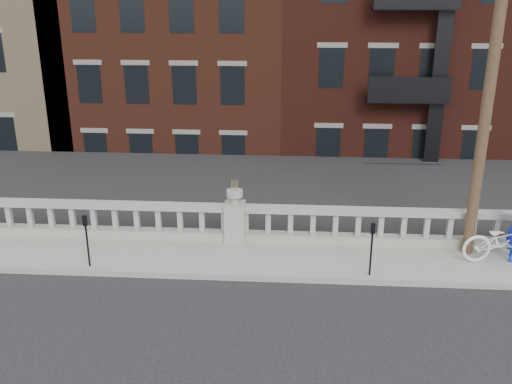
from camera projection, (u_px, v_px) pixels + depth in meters
ground at (216, 324)px, 12.15m from camera, size 120.00×120.00×0.00m
sidewalk at (232, 258)px, 14.94m from camera, size 32.00×2.20×0.15m
balustrade at (235, 224)px, 15.64m from camera, size 28.00×0.34×1.03m
planter_pedestal at (235, 217)px, 15.58m from camera, size 0.55×0.55×1.76m
lower_level at (278, 63)px, 32.85m from camera, size 80.00×44.00×20.80m
utility_pole at (494, 56)px, 13.36m from camera, size 1.60×0.28×10.00m
parking_meter_b at (87, 235)px, 14.05m from camera, size 0.10×0.09×1.36m
parking_meter_c at (372, 243)px, 13.61m from camera, size 0.10×0.09×1.36m
bicycle at (505, 240)px, 14.43m from camera, size 2.24×1.01×1.14m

